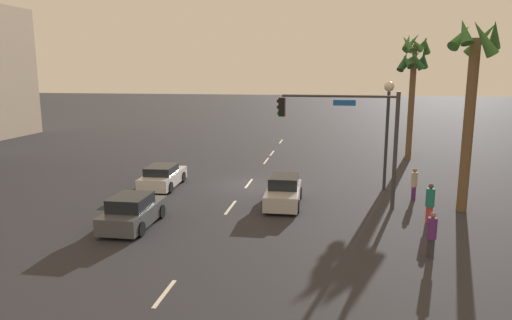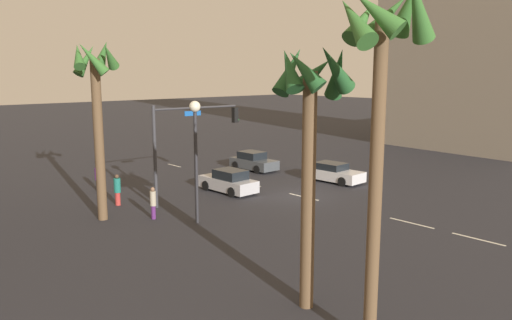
# 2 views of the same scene
# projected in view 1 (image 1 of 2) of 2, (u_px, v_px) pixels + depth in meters

# --- Properties ---
(ground_plane) EXTENTS (220.00, 220.00, 0.00)m
(ground_plane) POSITION_uv_depth(u_px,v_px,m) (247.00, 185.00, 27.85)
(ground_plane) COLOR #28282D
(lane_stripe_0) EXTENTS (2.57, 0.14, 0.01)m
(lane_stripe_0) POSITION_uv_depth(u_px,v_px,m) (281.00, 141.00, 45.28)
(lane_stripe_0) COLOR silver
(lane_stripe_0) RESTS_ON ground_plane
(lane_stripe_1) EXTENTS (2.48, 0.14, 0.01)m
(lane_stripe_1) POSITION_uv_depth(u_px,v_px,m) (272.00, 153.00, 38.80)
(lane_stripe_1) COLOR silver
(lane_stripe_1) RESTS_ON ground_plane
(lane_stripe_2) EXTENTS (2.50, 0.14, 0.01)m
(lane_stripe_2) POSITION_uv_depth(u_px,v_px,m) (266.00, 161.00, 35.49)
(lane_stripe_2) COLOR silver
(lane_stripe_2) RESTS_ON ground_plane
(lane_stripe_3) EXTENTS (2.40, 0.14, 0.01)m
(lane_stripe_3) POSITION_uv_depth(u_px,v_px,m) (249.00, 183.00, 28.30)
(lane_stripe_3) COLOR silver
(lane_stripe_3) RESTS_ON ground_plane
(lane_stripe_4) EXTENTS (2.45, 0.14, 0.01)m
(lane_stripe_4) POSITION_uv_depth(u_px,v_px,m) (231.00, 207.00, 23.31)
(lane_stripe_4) COLOR silver
(lane_stripe_4) RESTS_ON ground_plane
(lane_stripe_5) EXTENTS (1.86, 0.14, 0.01)m
(lane_stripe_5) POSITION_uv_depth(u_px,v_px,m) (165.00, 293.00, 14.27)
(lane_stripe_5) COLOR silver
(lane_stripe_5) RESTS_ON ground_plane
(car_0) EXTENTS (4.04, 1.90, 1.45)m
(car_0) POSITION_uv_depth(u_px,v_px,m) (133.00, 212.00, 20.37)
(car_0) COLOR #474C51
(car_0) RESTS_ON ground_plane
(car_1) EXTENTS (4.35, 2.00, 1.32)m
(car_1) POSITION_uv_depth(u_px,v_px,m) (163.00, 177.00, 27.37)
(car_1) COLOR silver
(car_1) RESTS_ON ground_plane
(car_2) EXTENTS (4.18, 1.85, 1.48)m
(car_2) POSITION_uv_depth(u_px,v_px,m) (284.00, 192.00, 23.71)
(car_2) COLOR #B7B7BC
(car_2) RESTS_ON ground_plane
(traffic_signal) EXTENTS (0.56, 6.02, 5.82)m
(traffic_signal) POSITION_uv_depth(u_px,v_px,m) (352.00, 128.00, 22.84)
(traffic_signal) COLOR #38383D
(traffic_signal) RESTS_ON ground_plane
(streetlamp) EXTENTS (0.56, 0.56, 6.22)m
(streetlamp) POSITION_uv_depth(u_px,v_px,m) (388.00, 115.00, 26.13)
(streetlamp) COLOR #2D2D33
(streetlamp) RESTS_ON ground_plane
(pedestrian_0) EXTENTS (0.54, 0.54, 1.82)m
(pedestrian_0) POSITION_uv_depth(u_px,v_px,m) (430.00, 202.00, 20.83)
(pedestrian_0) COLOR #BF3833
(pedestrian_0) RESTS_ON ground_plane
(pedestrian_1) EXTENTS (0.39, 0.39, 1.71)m
(pedestrian_1) POSITION_uv_depth(u_px,v_px,m) (414.00, 183.00, 24.56)
(pedestrian_1) COLOR #59266B
(pedestrian_1) RESTS_ON ground_plane
(pedestrian_2) EXTENTS (0.37, 0.37, 1.74)m
(pedestrian_2) POSITION_uv_depth(u_px,v_px,m) (432.00, 234.00, 16.92)
(pedestrian_2) COLOR #333338
(pedestrian_2) RESTS_ON ground_plane
(palm_tree_0) EXTENTS (2.36, 2.48, 8.49)m
(palm_tree_0) POSITION_uv_depth(u_px,v_px,m) (413.00, 78.00, 35.10)
(palm_tree_0) COLOR brown
(palm_tree_0) RESTS_ON ground_plane
(palm_tree_1) EXTENTS (2.61, 2.56, 9.24)m
(palm_tree_1) POSITION_uv_depth(u_px,v_px,m) (473.00, 78.00, 21.52)
(palm_tree_1) COLOR brown
(palm_tree_1) RESTS_ON ground_plane
(palm_tree_2) EXTENTS (2.50, 2.63, 9.97)m
(palm_tree_2) POSITION_uv_depth(u_px,v_px,m) (414.00, 61.00, 37.45)
(palm_tree_2) COLOR brown
(palm_tree_2) RESTS_ON ground_plane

